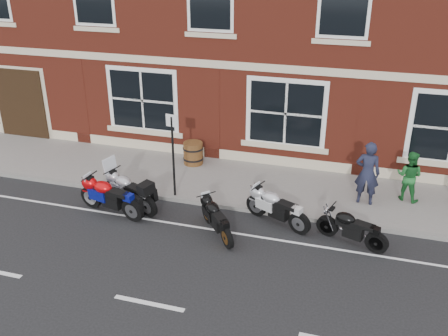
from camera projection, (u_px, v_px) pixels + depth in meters
The scene contains 12 objects.
ground at pixel (196, 231), 13.22m from camera, with size 80.00×80.00×0.00m, color black.
sidewalk at pixel (227, 181), 15.81m from camera, with size 30.00×3.00×0.12m, color slate.
kerb at pixel (212, 204), 14.43m from camera, with size 30.00×0.16×0.12m, color slate.
moto_touring_silver at pixel (129, 189), 14.20m from camera, with size 2.00×1.01×1.41m.
moto_sport_red at pixel (110, 195), 13.87m from camera, with size 2.16×0.65×0.99m.
moto_sport_black at pixel (217, 217), 12.93m from camera, with size 1.31×1.54×0.86m.
moto_sport_silver at pixel (277, 206), 13.38m from camera, with size 1.92×0.99×0.93m.
moto_naked_black at pixel (351, 226), 12.52m from camera, with size 1.83×0.76×0.86m.
pedestrian_left at pixel (367, 173), 14.02m from camera, with size 0.69×0.45×1.88m, color #1C1E32.
pedestrian_right at pixel (409, 176), 14.28m from camera, with size 0.73×0.57×1.50m, color #1C6328.
barrel_planter at pixel (193, 153), 16.75m from camera, with size 0.68×0.68×0.76m.
parking_sign at pixel (173, 150), 14.22m from camera, with size 0.36×0.08×2.51m.
Camera 1 is at (3.92, -10.62, 7.08)m, focal length 40.00 mm.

